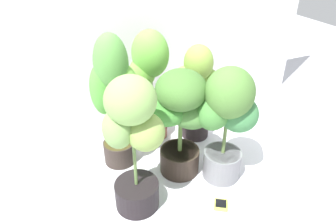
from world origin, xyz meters
name	(u,v)px	position (x,y,z in m)	size (l,w,h in m)	color
ground_plane	(181,178)	(0.00, 0.00, 0.00)	(8.00, 8.00, 0.00)	silver
potted_plant_back_right	(197,87)	(0.32, 0.41, 0.42)	(0.41, 0.29, 0.75)	black
potted_plant_back_center	(149,78)	(0.00, 0.55, 0.50)	(0.38, 0.35, 0.85)	brown
potted_plant_center	(181,113)	(0.03, 0.08, 0.46)	(0.50, 0.47, 0.73)	#31251D
potted_plant_front_right	(227,115)	(0.26, -0.08, 0.47)	(0.45, 0.43, 0.78)	slate
potted_plant_front_left	(134,138)	(-0.33, -0.09, 0.49)	(0.38, 0.37, 0.84)	black
potted_plant_back_left	(116,96)	(-0.31, 0.34, 0.52)	(0.36, 0.30, 0.93)	#312722
hygrometer_box	(221,205)	(0.11, -0.31, 0.01)	(0.11, 0.11, 0.03)	#C9CE4D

